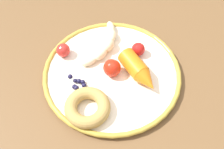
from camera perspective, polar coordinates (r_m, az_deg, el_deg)
dining_table at (r=0.80m, az=-0.00°, el=-4.00°), size 1.07×0.75×0.70m
plate at (r=0.71m, az=0.00°, el=-0.13°), size 0.34×0.34×0.02m
banana at (r=0.75m, az=-1.38°, el=5.90°), size 0.11×0.14×0.03m
carrot_orange at (r=0.69m, az=5.34°, el=0.62°), size 0.08×0.13×0.04m
donut at (r=0.65m, az=-4.85°, el=-6.46°), size 0.12×0.12×0.03m
blueberry_pile at (r=0.69m, az=-6.86°, el=-1.62°), size 0.04×0.05×0.02m
tomato_near at (r=0.74m, az=-9.59°, el=4.75°), size 0.03×0.03×0.03m
tomato_mid at (r=0.69m, az=0.14°, el=1.05°), size 0.04×0.04×0.04m
tomato_far at (r=0.74m, az=5.18°, el=4.97°), size 0.03×0.03×0.03m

